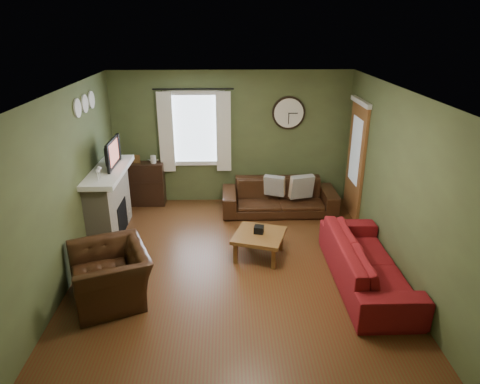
{
  "coord_description": "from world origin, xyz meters",
  "views": [
    {
      "loc": [
        -0.09,
        -5.55,
        3.45
      ],
      "look_at": [
        0.1,
        0.4,
        1.05
      ],
      "focal_mm": 32.0,
      "sensor_mm": 36.0,
      "label": 1
    }
  ],
  "objects_px": {
    "sofa_red": "(367,262)",
    "coffee_table": "(259,245)",
    "armchair": "(111,275)",
    "bookshelf": "(146,184)",
    "sofa_brown": "(279,197)"
  },
  "relations": [
    {
      "from": "sofa_red",
      "to": "coffee_table",
      "type": "xyz_separation_m",
      "value": [
        -1.45,
        0.77,
        -0.13
      ]
    },
    {
      "from": "armchair",
      "to": "coffee_table",
      "type": "distance_m",
      "value": 2.27
    },
    {
      "from": "bookshelf",
      "to": "coffee_table",
      "type": "distance_m",
      "value": 3.0
    },
    {
      "from": "coffee_table",
      "to": "armchair",
      "type": "bearing_deg",
      "value": -153.46
    },
    {
      "from": "armchair",
      "to": "sofa_red",
      "type": "bearing_deg",
      "value": 71.42
    },
    {
      "from": "bookshelf",
      "to": "sofa_red",
      "type": "bearing_deg",
      "value": -39.21
    },
    {
      "from": "sofa_brown",
      "to": "sofa_red",
      "type": "relative_size",
      "value": 0.97
    },
    {
      "from": "bookshelf",
      "to": "sofa_brown",
      "type": "height_order",
      "value": "bookshelf"
    },
    {
      "from": "sofa_red",
      "to": "armchair",
      "type": "bearing_deg",
      "value": 94.04
    },
    {
      "from": "bookshelf",
      "to": "armchair",
      "type": "relative_size",
      "value": 0.8
    },
    {
      "from": "sofa_brown",
      "to": "coffee_table",
      "type": "height_order",
      "value": "sofa_brown"
    },
    {
      "from": "sofa_red",
      "to": "armchair",
      "type": "xyz_separation_m",
      "value": [
        -3.48,
        -0.25,
        0.03
      ]
    },
    {
      "from": "sofa_brown",
      "to": "armchair",
      "type": "height_order",
      "value": "armchair"
    },
    {
      "from": "coffee_table",
      "to": "sofa_brown",
      "type": "bearing_deg",
      "value": 73.13
    },
    {
      "from": "sofa_red",
      "to": "coffee_table",
      "type": "distance_m",
      "value": 1.65
    }
  ]
}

